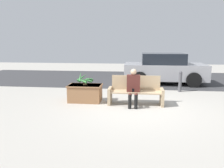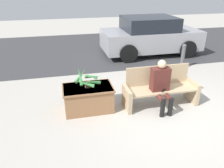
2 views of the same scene
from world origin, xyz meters
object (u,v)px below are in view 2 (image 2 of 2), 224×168
parked_car (150,36)px  person_seated (161,84)px  potted_plant (88,79)px  bollard_post (183,56)px  bench (160,88)px  planter_box (88,98)px

parked_car → person_seated: bearing=-108.9°
potted_plant → bollard_post: 4.01m
bench → potted_plant: 1.73m
person_seated → potted_plant: size_ratio=1.86×
bench → bollard_post: bearing=49.1°
bench → planter_box: bearing=175.9°
potted_plant → parked_car: size_ratio=0.16×
person_seated → planter_box: person_seated is taller
person_seated → planter_box: (-1.63, 0.32, -0.32)m
bench → parked_car: bearing=71.2°
person_seated → bollard_post: bearing=50.5°
bench → potted_plant: bearing=176.6°
bollard_post → potted_plant: bearing=-150.6°
potted_plant → bollard_post: size_ratio=0.73×
person_seated → planter_box: size_ratio=1.04×
bench → parked_car: size_ratio=0.46×
parked_car → bollard_post: (0.44, -1.88, -0.28)m
potted_plant → bollard_post: potted_plant is taller
planter_box → potted_plant: bearing=-68.4°
parked_car → bollard_post: bearing=-76.8°
planter_box → potted_plant: (0.01, -0.02, 0.46)m
person_seated → parked_car: bearing=71.1°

